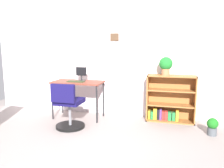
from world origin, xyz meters
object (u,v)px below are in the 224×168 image
Objects in this scene: desk at (78,85)px; keyboard at (76,81)px; bookshelf_low at (170,101)px; office_chair at (68,109)px; monitor at (81,74)px; potted_plant_on_shelf at (166,65)px; potted_plant_floor at (212,126)px.

keyboard is (-0.01, -0.07, 0.08)m from desk.
keyboard is 1.88m from bookshelf_low.
office_chair is at bearing -82.96° from desk.
keyboard is at bearing -106.80° from monitor.
office_chair reaches higher than keyboard.
bookshelf_low reaches higher than desk.
monitor is at bearing 93.13° from office_chair.
potted_plant_on_shelf reaches higher than keyboard.
desk is 1.77m from potted_plant_on_shelf.
desk is at bearing 80.58° from keyboard.
potted_plant_on_shelf reaches higher than potted_plant_floor.
desk is 1.84m from bookshelf_low.
potted_plant_floor is at bearing -7.39° from desk.
potted_plant_on_shelf is (1.72, 0.28, 0.34)m from keyboard.
keyboard is at bearing -169.30° from bookshelf_low.
bookshelf_low reaches higher than office_chair.
potted_plant_on_shelf is at bearing 146.11° from potted_plant_floor.
desk is 3.63× the size of monitor.
potted_plant_on_shelf is (1.63, 0.85, 0.74)m from office_chair.
keyboard is (-0.05, -0.17, -0.13)m from monitor.
office_chair is (0.08, -0.64, -0.32)m from desk.
keyboard is 1.16× the size of potted_plant_floor.
office_chair is 2.86× the size of potted_plant_floor.
office_chair is (0.04, -0.73, -0.52)m from monitor.
desk is 0.23m from monitor.
monitor is 0.90m from office_chair.
potted_plant_on_shelf is at bearing 9.39° from keyboard.
keyboard is 2.60m from potted_plant_floor.
monitor is (0.04, 0.10, 0.20)m from desk.
keyboard reaches higher than desk.
monitor reaches higher than office_chair.
office_chair is at bearing -172.71° from potted_plant_floor.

